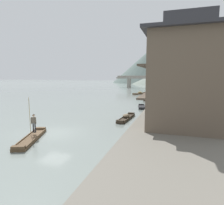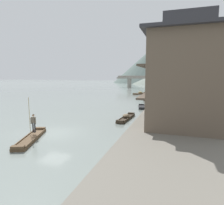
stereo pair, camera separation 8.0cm
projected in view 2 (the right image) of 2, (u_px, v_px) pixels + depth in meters
The scene contains 18 objects.
ground_plane at pixel (54, 133), 17.73m from camera, with size 400.00×400.00×0.00m, color gray.
riverbank_right at pixel (200, 98), 41.16m from camera, with size 18.00×110.00×0.87m, color #6B665B.
boat_foreground_poled at pixel (31, 138), 15.79m from camera, with size 2.75×5.20×0.41m.
boatman_person at pixel (33, 121), 16.44m from camera, with size 0.56×0.28×3.04m.
boat_moored_nearest at pixel (126, 118), 23.31m from camera, with size 1.20×5.13×0.66m.
boat_moored_second at pixel (140, 93), 54.83m from camera, with size 3.56×5.09×0.80m.
boat_moored_third at pixel (142, 107), 31.68m from camera, with size 1.75×4.00×0.38m.
boat_moored_far at pixel (152, 96), 47.66m from camera, with size 1.77×5.89×0.41m.
boat_midriver_drifting at pixel (146, 99), 41.70m from camera, with size 1.22×3.93×0.53m.
house_waterfront_nearest at pixel (184, 77), 16.42m from camera, with size 6.84×7.13×8.74m.
house_waterfront_second at pixel (181, 76), 23.89m from camera, with size 6.86×7.96×8.74m.
house_waterfront_tall at pixel (174, 76), 31.29m from camera, with size 5.24×7.18×8.74m.
house_waterfront_narrow at pixel (177, 83), 37.80m from camera, with size 6.48×6.82×6.14m.
house_waterfront_far at pixel (175, 82), 43.95m from camera, with size 5.93×6.49×6.14m.
house_waterfront_end at pixel (175, 81), 51.33m from camera, with size 5.79×8.29×6.14m.
stone_bridge at pixel (149, 80), 82.68m from camera, with size 28.14×2.40×5.30m.
hill_far_west at pixel (179, 73), 118.62m from camera, with size 57.40×57.40×13.34m, color slate.
hill_far_centre at pixel (152, 66), 146.87m from camera, with size 58.64×58.64×25.91m, color #4C5B56.
Camera 2 is at (10.38, -14.70, 5.26)m, focal length 30.74 mm.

